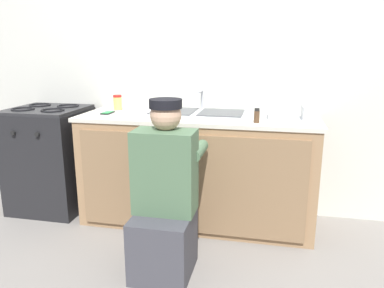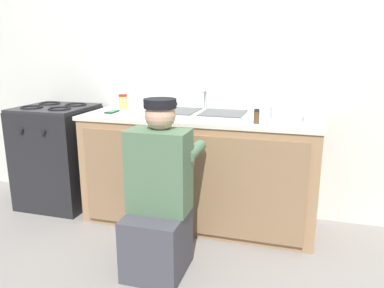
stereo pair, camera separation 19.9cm
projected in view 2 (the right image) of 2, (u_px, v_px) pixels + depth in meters
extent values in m
plane|color=gray|center=(188.00, 236.00, 2.86)|extent=(12.00, 12.00, 0.00)
cube|color=silver|center=(210.00, 66.00, 3.16)|extent=(6.00, 0.10, 2.50)
cube|color=#997551|center=(199.00, 172.00, 3.04)|extent=(1.83, 0.60, 0.85)
cube|color=#866747|center=(133.00, 179.00, 2.87)|extent=(0.81, 0.02, 0.75)
cube|color=#866747|center=(247.00, 191.00, 2.63)|extent=(0.81, 0.02, 0.75)
cube|color=beige|center=(199.00, 118.00, 2.93)|extent=(1.87, 0.62, 0.03)
cube|color=silver|center=(199.00, 114.00, 2.92)|extent=(0.80, 0.44, 0.03)
cube|color=#4C4F51|center=(176.00, 111.00, 2.97)|extent=(0.33, 0.35, 0.01)
cube|color=#4C4F51|center=(223.00, 113.00, 2.86)|extent=(0.33, 0.35, 0.01)
cylinder|color=#B7BABF|center=(205.00, 101.00, 3.08)|extent=(0.02, 0.02, 0.18)
cylinder|color=#B7BABF|center=(203.00, 92.00, 2.98)|extent=(0.02, 0.16, 0.02)
cube|color=black|center=(59.00, 157.00, 3.40)|extent=(0.61, 0.60, 0.88)
cube|color=#262628|center=(55.00, 108.00, 3.29)|extent=(0.60, 0.59, 0.02)
torus|color=black|center=(32.00, 107.00, 3.21)|extent=(0.19, 0.19, 0.02)
torus|color=black|center=(59.00, 109.00, 3.13)|extent=(0.19, 0.19, 0.02)
torus|color=black|center=(50.00, 103.00, 3.43)|extent=(0.19, 0.19, 0.02)
torus|color=black|center=(76.00, 105.00, 3.36)|extent=(0.19, 0.19, 0.02)
cylinder|color=black|center=(21.00, 130.00, 3.06)|extent=(0.04, 0.02, 0.04)
cylinder|color=black|center=(43.00, 132.00, 3.00)|extent=(0.04, 0.02, 0.04)
cube|color=#3F3F47|center=(157.00, 243.00, 2.37)|extent=(0.36, 0.40, 0.40)
cube|color=#4C6B4C|center=(159.00, 171.00, 2.31)|extent=(0.38, 0.22, 0.52)
sphere|color=tan|center=(160.00, 115.00, 2.27)|extent=(0.19, 0.19, 0.19)
cylinder|color=black|center=(160.00, 103.00, 2.25)|extent=(0.20, 0.20, 0.06)
cube|color=black|center=(165.00, 104.00, 2.33)|extent=(0.13, 0.09, 0.02)
cylinder|color=#4C6B4C|center=(146.00, 147.00, 2.52)|extent=(0.08, 0.30, 0.08)
cylinder|color=#4C6B4C|center=(194.00, 151.00, 2.43)|extent=(0.08, 0.30, 0.08)
cylinder|color=#513823|center=(257.00, 118.00, 2.62)|extent=(0.04, 0.04, 0.08)
cylinder|color=black|center=(257.00, 110.00, 2.61)|extent=(0.04, 0.04, 0.02)
cube|color=black|center=(112.00, 112.00, 3.09)|extent=(0.07, 0.14, 0.01)
cube|color=green|center=(112.00, 111.00, 3.09)|extent=(0.06, 0.12, 0.00)
cube|color=#B2B7BC|center=(287.00, 120.00, 2.70)|extent=(0.28, 0.22, 0.02)
cube|color=#B2B7BC|center=(271.00, 113.00, 2.72)|extent=(0.01, 0.21, 0.10)
cube|color=#B2B7BC|center=(305.00, 114.00, 2.66)|extent=(0.01, 0.21, 0.10)
cylinder|color=#DBB760|center=(123.00, 103.00, 3.25)|extent=(0.07, 0.07, 0.11)
cylinder|color=#B21E19|center=(123.00, 95.00, 3.24)|extent=(0.07, 0.07, 0.02)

